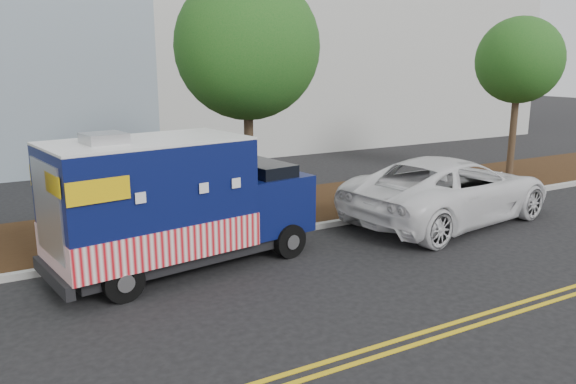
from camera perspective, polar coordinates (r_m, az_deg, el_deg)
ground at (r=12.54m, az=-5.40°, el=-7.34°), size 120.00×120.00×0.00m
curb at (r=13.74m, az=-7.79°, el=-5.22°), size 120.00×0.18×0.15m
mulch_strip at (r=15.63m, az=-10.65°, el=-3.06°), size 120.00×4.00×0.15m
centerline_near at (r=9.01m, az=6.68°, el=-15.99°), size 120.00×0.10×0.01m
centerline_far at (r=8.83m, az=7.67°, el=-16.64°), size 120.00×0.10×0.01m
tree_b at (r=15.47m, az=-4.16°, el=14.45°), size 3.89×3.89×6.69m
tree_d at (r=22.77m, az=22.44°, el=12.22°), size 3.15×3.15×5.98m
sign_post at (r=13.37m, az=-13.94°, el=-0.99°), size 0.06×0.06×2.40m
food_truck at (r=12.09m, az=-11.67°, el=-1.48°), size 6.03×2.98×3.05m
white_car at (r=16.20m, az=16.10°, el=0.26°), size 6.89×3.94×1.81m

